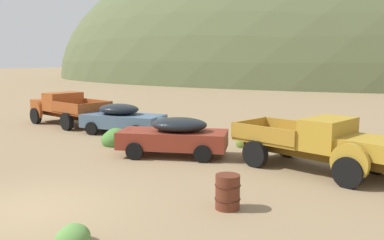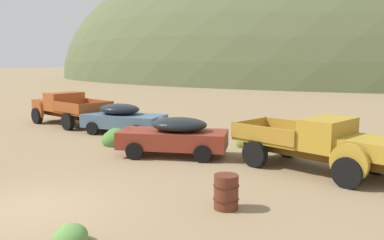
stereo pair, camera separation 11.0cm
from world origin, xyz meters
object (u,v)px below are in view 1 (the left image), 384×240
Objects in this scene: car_chalk_blue at (125,118)px; oil_drum_spare at (228,192)px; truck_oxide_orange at (64,108)px; car_rust_red at (170,136)px; truck_mustard at (326,144)px.

car_chalk_blue reaches higher than oil_drum_spare.
truck_oxide_orange is 1.25× the size of car_rust_red.
truck_mustard is (10.60, -2.62, 0.17)m from car_chalk_blue.
car_rust_red is at bearing -159.44° from truck_mustard.
car_chalk_blue is 11.74m from oil_drum_spare.
truck_oxide_orange is 16.69m from oil_drum_spare.
car_chalk_blue is (5.34, -0.94, -0.18)m from truck_oxide_orange.
car_chalk_blue is at bearing 140.77° from oil_drum_spare.
truck_mustard is 6.60× the size of oil_drum_spare.
truck_mustard is at bearing 72.52° from oil_drum_spare.
oil_drum_spare is at bearing -91.22° from truck_mustard.
oil_drum_spare is (9.09, -7.42, -0.36)m from car_chalk_blue.
truck_oxide_orange is at bearing -176.34° from truck_mustard.
truck_mustard is (15.94, -3.57, -0.00)m from truck_oxide_orange.
truck_mustard is at bearing 165.22° from car_rust_red.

